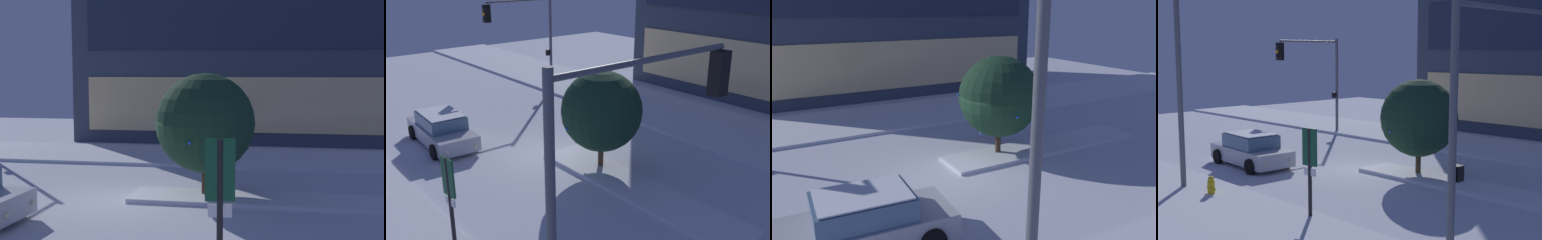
% 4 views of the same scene
% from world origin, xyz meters
% --- Properties ---
extents(ground, '(52.00, 52.00, 0.00)m').
position_xyz_m(ground, '(0.00, 0.00, 0.00)').
color(ground, silver).
extents(curb_strip_far, '(52.00, 5.20, 0.14)m').
position_xyz_m(curb_strip_far, '(0.00, 8.30, 0.07)').
color(curb_strip_far, silver).
rests_on(curb_strip_far, ground).
extents(median_strip, '(9.00, 1.80, 0.14)m').
position_xyz_m(median_strip, '(4.67, 0.52, 0.07)').
color(median_strip, silver).
rests_on(median_strip, ground).
extents(car_near, '(4.54, 2.22, 1.49)m').
position_xyz_m(car_near, '(-3.99, -3.05, 0.71)').
color(car_near, '#B7B7C1').
rests_on(car_near, ground).
extents(traffic_light_corner_near_right, '(0.32, 5.00, 6.32)m').
position_xyz_m(traffic_light_corner_near_right, '(9.12, -4.62, 4.36)').
color(traffic_light_corner_near_right, '#565960').
rests_on(traffic_light_corner_near_right, ground).
extents(traffic_light_corner_far_left, '(0.32, 4.79, 5.92)m').
position_xyz_m(traffic_light_corner_far_left, '(-8.61, 4.65, 4.09)').
color(traffic_light_corner_far_left, '#565960').
rests_on(traffic_light_corner_far_left, ground).
extents(parking_info_sign, '(0.55, 0.13, 2.84)m').
position_xyz_m(parking_info_sign, '(3.76, -6.10, 1.81)').
color(parking_info_sign, black).
rests_on(parking_info_sign, ground).
extents(decorated_tree_median, '(3.17, 3.17, 4.01)m').
position_xyz_m(decorated_tree_median, '(2.49, 0.77, 2.42)').
color(decorated_tree_median, '#473323').
rests_on(decorated_tree_median, ground).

